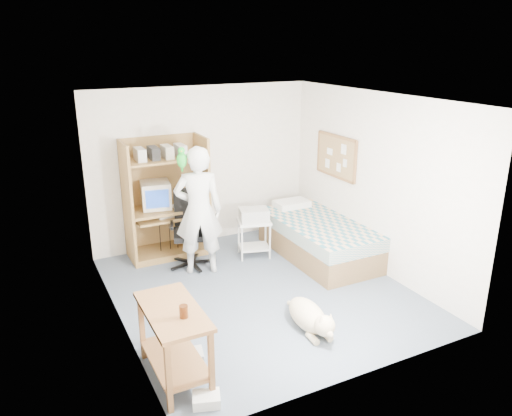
# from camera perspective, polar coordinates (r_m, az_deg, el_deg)

# --- Properties ---
(floor) EXTENTS (4.00, 4.00, 0.00)m
(floor) POSITION_cam_1_polar(r_m,az_deg,el_deg) (6.68, 0.49, -9.44)
(floor) COLOR #4D5C69
(floor) RESTS_ON ground
(wall_back) EXTENTS (3.60, 0.02, 2.50)m
(wall_back) POSITION_cam_1_polar(r_m,az_deg,el_deg) (7.95, -6.14, 4.76)
(wall_back) COLOR silver
(wall_back) RESTS_ON floor
(wall_right) EXTENTS (0.02, 4.00, 2.50)m
(wall_right) POSITION_cam_1_polar(r_m,az_deg,el_deg) (7.16, 13.44, 2.80)
(wall_right) COLOR silver
(wall_right) RESTS_ON floor
(wall_left) EXTENTS (0.02, 4.00, 2.50)m
(wall_left) POSITION_cam_1_polar(r_m,az_deg,el_deg) (5.64, -15.96, -1.73)
(wall_left) COLOR silver
(wall_left) RESTS_ON floor
(ceiling) EXTENTS (3.60, 4.00, 0.02)m
(ceiling) POSITION_cam_1_polar(r_m,az_deg,el_deg) (5.93, 0.56, 12.42)
(ceiling) COLOR white
(ceiling) RESTS_ON wall_back
(computer_hutch) EXTENTS (1.20, 0.63, 1.80)m
(computer_hutch) POSITION_cam_1_polar(r_m,az_deg,el_deg) (7.61, -10.24, 0.58)
(computer_hutch) COLOR brown
(computer_hutch) RESTS_ON floor
(bed) EXTENTS (1.02, 2.02, 0.66)m
(bed) POSITION_cam_1_polar(r_m,az_deg,el_deg) (7.64, 7.06, -3.44)
(bed) COLOR brown
(bed) RESTS_ON floor
(side_desk) EXTENTS (0.50, 1.00, 0.75)m
(side_desk) POSITION_cam_1_polar(r_m,az_deg,el_deg) (4.96, -9.38, -13.92)
(side_desk) COLOR brown
(side_desk) RESTS_ON floor
(corkboard) EXTENTS (0.04, 0.94, 0.66)m
(corkboard) POSITION_cam_1_polar(r_m,az_deg,el_deg) (7.78, 9.15, 5.84)
(corkboard) COLOR olive
(corkboard) RESTS_ON wall_right
(office_chair) EXTENTS (0.62, 0.63, 1.09)m
(office_chair) POSITION_cam_1_polar(r_m,az_deg,el_deg) (7.36, -7.50, -3.48)
(office_chair) COLOR black
(office_chair) RESTS_ON floor
(person) EXTENTS (0.76, 0.62, 1.82)m
(person) POSITION_cam_1_polar(r_m,az_deg,el_deg) (6.92, -6.57, -0.32)
(person) COLOR silver
(person) RESTS_ON floor
(parrot) EXTENTS (0.13, 0.23, 0.37)m
(parrot) POSITION_cam_1_polar(r_m,az_deg,el_deg) (6.66, -8.49, 5.61)
(parrot) COLOR #159226
(parrot) RESTS_ON person
(dog) EXTENTS (0.37, 1.02, 0.38)m
(dog) POSITION_cam_1_polar(r_m,az_deg,el_deg) (5.82, 6.18, -12.23)
(dog) COLOR beige
(dog) RESTS_ON floor
(printer_cart) EXTENTS (0.57, 0.50, 0.58)m
(printer_cart) POSITION_cam_1_polar(r_m,az_deg,el_deg) (7.55, -0.22, -2.80)
(printer_cart) COLOR silver
(printer_cart) RESTS_ON floor
(printer) EXTENTS (0.49, 0.42, 0.18)m
(printer) POSITION_cam_1_polar(r_m,az_deg,el_deg) (7.45, -0.23, -0.77)
(printer) COLOR #A9A9A4
(printer) RESTS_ON printer_cart
(crt_monitor) EXTENTS (0.48, 0.50, 0.39)m
(crt_monitor) POSITION_cam_1_polar(r_m,az_deg,el_deg) (7.54, -11.40, 1.50)
(crt_monitor) COLOR beige
(crt_monitor) RESTS_ON computer_hutch
(keyboard) EXTENTS (0.46, 0.19, 0.03)m
(keyboard) POSITION_cam_1_polar(r_m,az_deg,el_deg) (7.53, -9.55, -0.80)
(keyboard) COLOR beige
(keyboard) RESTS_ON computer_hutch
(pencil_cup) EXTENTS (0.08, 0.08, 0.12)m
(pencil_cup) POSITION_cam_1_polar(r_m,az_deg,el_deg) (7.63, -7.65, 0.75)
(pencil_cup) COLOR gold
(pencil_cup) RESTS_ON computer_hutch
(drink_glass) EXTENTS (0.08, 0.08, 0.12)m
(drink_glass) POSITION_cam_1_polar(r_m,az_deg,el_deg) (4.66, -8.27, -11.63)
(drink_glass) COLOR #3D1C09
(drink_glass) RESTS_ON side_desk
(floor_box_a) EXTENTS (0.30, 0.27, 0.10)m
(floor_box_a) POSITION_cam_1_polar(r_m,az_deg,el_deg) (4.86, -5.69, -20.94)
(floor_box_a) COLOR white
(floor_box_a) RESTS_ON floor
(floor_box_b) EXTENTS (0.23, 0.25, 0.08)m
(floor_box_b) POSITION_cam_1_polar(r_m,az_deg,el_deg) (5.44, -7.06, -16.31)
(floor_box_b) COLOR #ABACA7
(floor_box_b) RESTS_ON floor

